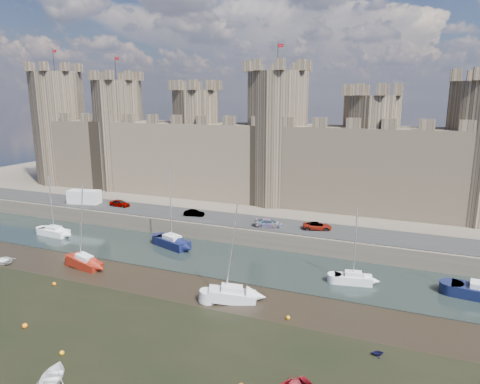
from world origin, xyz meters
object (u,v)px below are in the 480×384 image
(car_3, at_px, (317,226))
(sailboat_4, at_px, (85,262))
(van, at_px, (84,197))
(sailboat_0, at_px, (54,231))
(car_2, at_px, (269,223))
(sailboat_5, at_px, (232,295))
(sailboat_1, at_px, (172,242))
(car_0, at_px, (120,203))
(car_1, at_px, (194,213))
(sailboat_2, at_px, (353,278))

(car_3, distance_m, sailboat_4, 32.01)
(van, distance_m, sailboat_0, 11.18)
(sailboat_0, bearing_deg, car_2, 19.87)
(car_3, height_order, sailboat_5, sailboat_5)
(sailboat_5, bearing_deg, sailboat_4, 153.79)
(car_2, relative_size, sailboat_4, 0.38)
(sailboat_4, bearing_deg, sailboat_5, 4.27)
(sailboat_1, bearing_deg, sailboat_5, -19.97)
(sailboat_5, bearing_deg, van, 129.26)
(sailboat_1, bearing_deg, sailboat_0, -153.69)
(car_0, bearing_deg, car_1, -88.64)
(sailboat_2, height_order, sailboat_4, sailboat_4)
(sailboat_1, distance_m, sailboat_4, 12.46)
(sailboat_0, bearing_deg, sailboat_2, 3.11)
(sailboat_1, bearing_deg, car_0, 170.76)
(sailboat_1, xyz_separation_m, sailboat_5, (14.56, -12.04, -0.10))
(car_3, bearing_deg, sailboat_1, 97.63)
(car_0, relative_size, sailboat_5, 0.34)
(van, xyz_separation_m, sailboat_5, (37.46, -20.04, -2.96))
(sailboat_2, xyz_separation_m, sailboat_5, (-11.31, -9.29, 0.02))
(sailboat_2, bearing_deg, car_2, 133.22)
(car_0, relative_size, van, 0.66)
(car_1, height_order, sailboat_4, sailboat_4)
(van, relative_size, sailboat_5, 0.52)
(sailboat_2, bearing_deg, sailboat_5, -151.42)
(car_1, distance_m, car_2, 13.09)
(sailboat_1, relative_size, sailboat_5, 1.05)
(car_1, distance_m, sailboat_2, 28.78)
(car_3, distance_m, sailboat_2, 13.25)
(car_1, bearing_deg, sailboat_4, 151.76)
(sailboat_2, distance_m, sailboat_4, 33.21)
(van, xyz_separation_m, sailboat_1, (22.90, -8.01, -2.85))
(car_2, bearing_deg, sailboat_5, 170.40)
(sailboat_4, bearing_deg, car_3, 44.75)
(car_3, xyz_separation_m, sailboat_1, (-19.17, -8.44, -2.19))
(sailboat_4, distance_m, sailboat_5, 20.97)
(sailboat_4, bearing_deg, sailboat_2, 21.76)
(sailboat_1, bearing_deg, sailboat_2, 13.54)
(sailboat_0, bearing_deg, sailboat_5, -12.09)
(car_0, height_order, sailboat_2, sailboat_2)
(car_1, relative_size, car_3, 0.79)
(sailboat_1, height_order, sailboat_2, sailboat_1)
(car_2, relative_size, sailboat_0, 0.44)
(car_3, height_order, sailboat_4, sailboat_4)
(car_0, bearing_deg, sailboat_2, -101.78)
(van, distance_m, sailboat_2, 50.03)
(van, height_order, sailboat_1, sailboat_1)
(car_2, relative_size, sailboat_1, 0.36)
(car_1, bearing_deg, sailboat_1, 173.54)
(car_0, bearing_deg, car_3, -86.78)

